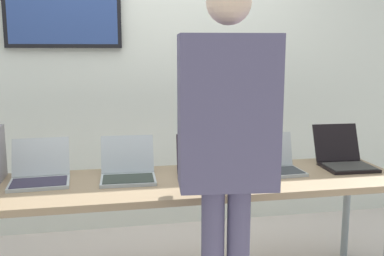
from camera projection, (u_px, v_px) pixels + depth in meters
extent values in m
cube|color=silver|center=(152.00, 79.00, 3.68)|extent=(8.00, 0.06, 2.51)
cube|color=black|center=(63.00, 14.00, 3.41)|extent=(0.87, 0.05, 0.51)
cube|color=navy|center=(63.00, 14.00, 3.40)|extent=(0.81, 0.02, 0.45)
cube|color=#917959|center=(173.00, 183.00, 2.68)|extent=(2.81, 0.70, 0.04)
cylinder|color=#8A979C|center=(346.00, 211.00, 3.23)|extent=(0.05, 0.05, 0.68)
cube|color=#ADB5B5|center=(39.00, 183.00, 2.58)|extent=(0.35, 0.26, 0.02)
cube|color=#2C283A|center=(39.00, 182.00, 2.57)|extent=(0.32, 0.21, 0.00)
cube|color=#ADB5B5|center=(41.00, 157.00, 2.73)|extent=(0.34, 0.13, 0.22)
cube|color=white|center=(41.00, 157.00, 2.74)|extent=(0.31, 0.11, 0.19)
cube|color=#AAB5B7|center=(128.00, 180.00, 2.65)|extent=(0.33, 0.25, 0.02)
cube|color=#2A332B|center=(128.00, 178.00, 2.64)|extent=(0.30, 0.20, 0.00)
cube|color=#AAB5B7|center=(127.00, 154.00, 2.80)|extent=(0.33, 0.12, 0.22)
cube|color=white|center=(127.00, 154.00, 2.80)|extent=(0.30, 0.10, 0.19)
cube|color=black|center=(206.00, 175.00, 2.75)|extent=(0.36, 0.26, 0.02)
cube|color=#322A37|center=(206.00, 174.00, 2.73)|extent=(0.33, 0.21, 0.00)
cube|color=black|center=(203.00, 151.00, 2.87)|extent=(0.35, 0.11, 0.22)
cube|color=black|center=(203.00, 151.00, 2.87)|extent=(0.32, 0.09, 0.19)
cube|color=#ACB3B2|center=(278.00, 172.00, 2.82)|extent=(0.33, 0.24, 0.02)
cube|color=#2C3134|center=(278.00, 171.00, 2.81)|extent=(0.30, 0.19, 0.00)
cube|color=#ACB3B2|center=(269.00, 149.00, 2.93)|extent=(0.32, 0.08, 0.22)
cube|color=silver|center=(269.00, 149.00, 2.93)|extent=(0.29, 0.06, 0.19)
cube|color=black|center=(348.00, 167.00, 2.94)|extent=(0.33, 0.27, 0.02)
cube|color=#33322F|center=(349.00, 166.00, 2.92)|extent=(0.30, 0.22, 0.00)
cube|color=black|center=(336.00, 142.00, 3.09)|extent=(0.32, 0.12, 0.25)
cube|color=white|center=(336.00, 142.00, 3.09)|extent=(0.29, 0.10, 0.22)
cube|color=#514C69|center=(227.00, 112.00, 2.01)|extent=(0.47, 0.31, 0.69)
sphere|color=beige|center=(229.00, 2.00, 1.93)|extent=(0.20, 0.20, 0.20)
cylinder|color=#514C69|center=(186.00, 161.00, 2.34)|extent=(0.10, 0.33, 0.07)
cylinder|color=#514C69|center=(248.00, 159.00, 2.36)|extent=(0.10, 0.33, 0.07)
cube|color=white|center=(247.00, 185.00, 2.59)|extent=(0.24, 0.32, 0.00)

